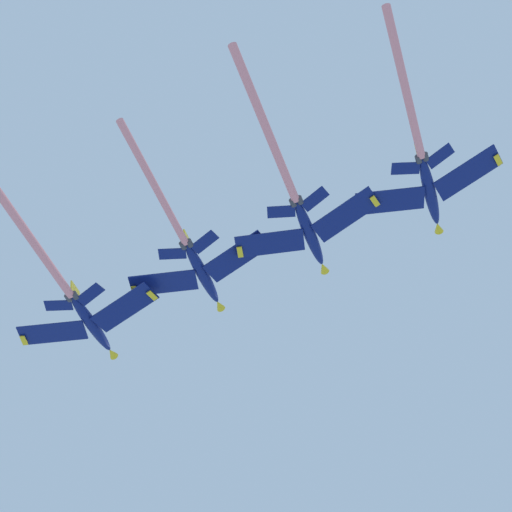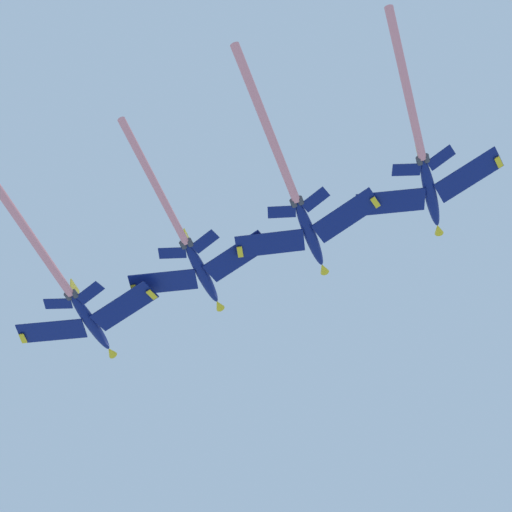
# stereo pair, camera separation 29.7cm
# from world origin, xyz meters

# --- Properties ---
(jet_far_left) EXTENTS (20.10, 35.59, 18.90)m
(jet_far_left) POSITION_xyz_m (-23.88, -6.29, 104.84)
(jet_far_left) COLOR navy
(jet_inner_left) EXTENTS (20.11, 30.74, 16.14)m
(jet_inner_left) POSITION_xyz_m (-7.50, -4.11, 107.36)
(jet_inner_left) COLOR navy
(jet_centre) EXTENTS (20.13, 33.64, 16.76)m
(jet_centre) POSITION_xyz_m (7.98, -5.54, 105.41)
(jet_centre) COLOR navy
(jet_inner_right) EXTENTS (20.10, 31.91, 16.63)m
(jet_inner_right) POSITION_xyz_m (24.57, -3.56, 106.43)
(jet_inner_right) COLOR navy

